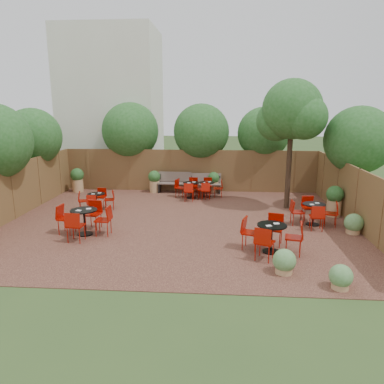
{
  "coord_description": "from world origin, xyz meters",
  "views": [
    {
      "loc": [
        1.37,
        -12.24,
        3.97
      ],
      "look_at": [
        0.43,
        0.5,
        1.0
      ],
      "focal_mm": 34.23,
      "sensor_mm": 36.0,
      "label": 1
    }
  ],
  "objects": [
    {
      "name": "fence_back",
      "position": [
        0.0,
        5.0,
        1.0
      ],
      "size": [
        12.0,
        0.08,
        2.0
      ],
      "primitive_type": "cube",
      "color": "brown",
      "rests_on": "ground"
    },
    {
      "name": "planters",
      "position": [
        -0.02,
        3.52,
        0.61
      ],
      "size": [
        11.6,
        4.1,
        1.14
      ],
      "color": "tan",
      "rests_on": "courtyard_paving"
    },
    {
      "name": "park_bench_left",
      "position": [
        -0.71,
        4.63,
        0.52
      ],
      "size": [
        1.57,
        0.55,
        0.96
      ],
      "rotation": [
        0.0,
        0.0,
        -0.03
      ],
      "color": "brown",
      "rests_on": "courtyard_paving"
    },
    {
      "name": "overhang_foliage",
      "position": [
        -1.38,
        3.35,
        2.77
      ],
      "size": [
        15.71,
        10.53,
        2.76
      ],
      "color": "#1E511A",
      "rests_on": "ground"
    },
    {
      "name": "bistro_tables",
      "position": [
        0.49,
        0.28,
        0.46
      ],
      "size": [
        9.48,
        7.87,
        0.94
      ],
      "color": "black",
      "rests_on": "courtyard_paving"
    },
    {
      "name": "neighbour_building",
      "position": [
        -4.5,
        8.0,
        4.0
      ],
      "size": [
        5.0,
        4.0,
        8.0
      ],
      "primitive_type": "cube",
      "color": "silver",
      "rests_on": "ground"
    },
    {
      "name": "park_bench_right",
      "position": [
        0.75,
        4.62,
        0.49
      ],
      "size": [
        1.48,
        0.48,
        0.92
      ],
      "rotation": [
        0.0,
        0.0,
        0.0
      ],
      "color": "brown",
      "rests_on": "courtyard_paving"
    },
    {
      "name": "fence_left",
      "position": [
        -6.0,
        0.0,
        1.0
      ],
      "size": [
        0.08,
        10.0,
        2.0
      ],
      "primitive_type": "cube",
      "color": "brown",
      "rests_on": "ground"
    },
    {
      "name": "courtyard_tree",
      "position": [
        4.1,
        2.17,
        3.73
      ],
      "size": [
        2.53,
        2.43,
        5.01
      ],
      "rotation": [
        0.0,
        0.0,
        0.27
      ],
      "color": "black",
      "rests_on": "courtyard_paving"
    },
    {
      "name": "courtyard_paving",
      "position": [
        0.0,
        0.0,
        0.01
      ],
      "size": [
        12.0,
        10.0,
        0.02
      ],
      "primitive_type": "cube",
      "color": "#351B15",
      "rests_on": "ground"
    },
    {
      "name": "ground",
      "position": [
        0.0,
        0.0,
        0.0
      ],
      "size": [
        80.0,
        80.0,
        0.0
      ],
      "primitive_type": "plane",
      "color": "#354F23",
      "rests_on": "ground"
    },
    {
      "name": "fence_right",
      "position": [
        6.0,
        0.0,
        1.0
      ],
      "size": [
        0.08,
        10.0,
        2.0
      ],
      "primitive_type": "cube",
      "color": "brown",
      "rests_on": "ground"
    },
    {
      "name": "low_shrubs",
      "position": [
        4.38,
        -2.78,
        0.31
      ],
      "size": [
        3.29,
        4.35,
        0.65
      ],
      "color": "tan",
      "rests_on": "courtyard_paving"
    }
  ]
}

